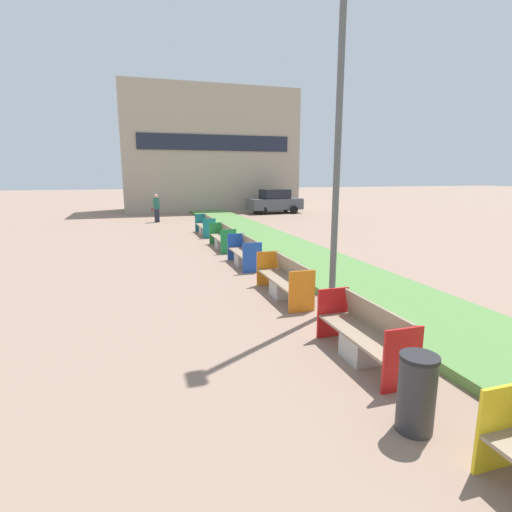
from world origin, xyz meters
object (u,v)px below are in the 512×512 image
(bench_teal_frame, at_px, (206,227))
(pedestrian_walking, at_px, (156,208))
(bench_green_frame, at_px, (223,239))
(bench_orange_frame, at_px, (284,282))
(parked_car_distant, at_px, (275,202))
(street_lamp_post, at_px, (340,89))
(bench_blue_frame, at_px, (245,255))
(bench_red_frame, at_px, (364,338))
(litter_bin, at_px, (416,393))

(bench_teal_frame, bearing_deg, pedestrian_walking, 108.19)
(bench_green_frame, relative_size, pedestrian_walking, 1.34)
(bench_green_frame, xyz_separation_m, bench_teal_frame, (0.00, 4.03, 0.00))
(bench_orange_frame, bearing_deg, parked_car_distant, 70.78)
(bench_green_frame, distance_m, pedestrian_walking, 10.45)
(street_lamp_post, distance_m, parked_car_distant, 23.29)
(street_lamp_post, relative_size, pedestrian_walking, 4.85)
(bench_blue_frame, bearing_deg, bench_green_frame, 89.94)
(bench_green_frame, xyz_separation_m, pedestrian_walking, (-2.04, 10.24, 0.53))
(bench_red_frame, distance_m, bench_teal_frame, 14.64)
(street_lamp_post, distance_m, pedestrian_walking, 19.13)
(bench_red_frame, relative_size, bench_orange_frame, 0.87)
(parked_car_distant, bearing_deg, bench_teal_frame, -132.25)
(bench_teal_frame, relative_size, pedestrian_walking, 1.39)
(bench_blue_frame, height_order, pedestrian_walking, pedestrian_walking)
(bench_orange_frame, bearing_deg, bench_red_frame, -90.06)
(bench_red_frame, xyz_separation_m, litter_bin, (-0.44, -1.81, 0.11))
(bench_orange_frame, distance_m, bench_green_frame, 6.99)
(litter_bin, height_order, pedestrian_walking, pedestrian_walking)
(bench_teal_frame, distance_m, street_lamp_post, 13.10)
(bench_green_frame, height_order, pedestrian_walking, pedestrian_walking)
(bench_orange_frame, relative_size, litter_bin, 2.49)
(bench_orange_frame, xyz_separation_m, bench_green_frame, (-0.00, 6.99, -0.00))
(bench_orange_frame, distance_m, bench_teal_frame, 11.02)
(parked_car_distant, bearing_deg, street_lamp_post, -112.19)
(bench_green_frame, bearing_deg, bench_blue_frame, -90.06)
(bench_red_frame, height_order, bench_teal_frame, same)
(bench_green_frame, relative_size, parked_car_distant, 0.54)
(litter_bin, xyz_separation_m, pedestrian_walking, (-1.60, 22.65, 0.42))
(bench_red_frame, xyz_separation_m, bench_orange_frame, (0.00, 3.62, 0.01))
(bench_blue_frame, xyz_separation_m, bench_green_frame, (0.00, 3.33, 0.01))
(bench_orange_frame, height_order, bench_blue_frame, same)
(bench_red_frame, bearing_deg, bench_orange_frame, 89.94)
(pedestrian_walking, xyz_separation_m, parked_car_distant, (9.25, 3.45, 0.01))
(bench_orange_frame, bearing_deg, pedestrian_walking, 96.74)
(bench_green_frame, relative_size, litter_bin, 2.47)
(bench_red_frame, height_order, bench_green_frame, same)
(bench_red_frame, xyz_separation_m, bench_blue_frame, (-0.00, 7.27, -0.00))
(bench_green_frame, bearing_deg, bench_orange_frame, -90.00)
(bench_orange_frame, distance_m, parked_car_distant, 21.90)
(bench_blue_frame, distance_m, bench_teal_frame, 7.37)
(litter_bin, bearing_deg, bench_red_frame, 76.46)
(bench_blue_frame, bearing_deg, bench_red_frame, -90.00)
(bench_red_frame, bearing_deg, street_lamp_post, 74.95)
(bench_red_frame, height_order, pedestrian_walking, pedestrian_walking)
(litter_bin, distance_m, pedestrian_walking, 22.71)
(bench_green_frame, height_order, street_lamp_post, street_lamp_post)
(bench_blue_frame, relative_size, pedestrian_walking, 1.17)
(litter_bin, height_order, street_lamp_post, street_lamp_post)
(bench_teal_frame, bearing_deg, bench_green_frame, -90.02)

